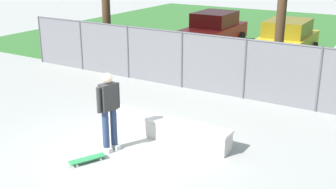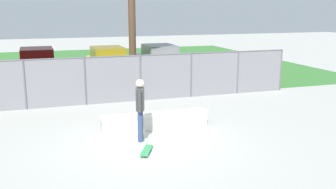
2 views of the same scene
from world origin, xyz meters
The scene contains 8 objects.
ground_plane centered at (0.00, 0.00, 0.00)m, with size 80.00×80.00×0.00m, color #9E9E99.
grass_strip centered at (0.00, 15.25, 0.01)m, with size 27.31×20.00×0.02m, color #336B2D.
concrete_ledge centered at (0.58, 1.18, 0.26)m, with size 3.37×0.52×0.51m.
skateboarder centered at (-0.17, 0.00, 1.01)m, with size 0.36×0.58×1.82m.
skateboard centered at (-0.21, -0.75, 0.07)m, with size 0.53×0.81×0.09m.
chainlink_fence centered at (0.00, 4.95, 1.01)m, with size 15.38×0.07×1.87m.
car_red centered at (-2.84, 11.04, 0.84)m, with size 2.06×4.22×1.66m.
car_yellow centered at (0.74, 10.41, 0.84)m, with size 2.06×4.22×1.66m.
Camera 1 is at (5.54, -6.88, 4.33)m, focal length 45.45 mm.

